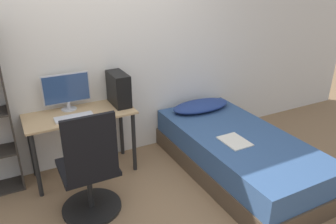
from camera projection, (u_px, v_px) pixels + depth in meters
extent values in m
plane|color=#846647|center=(154.00, 222.00, 2.95)|extent=(14.00, 14.00, 0.00)
cube|color=silver|center=(99.00, 54.00, 3.54)|extent=(8.00, 0.05, 2.50)
cube|color=tan|center=(80.00, 114.00, 3.39)|extent=(1.11, 0.50, 0.02)
cylinder|color=black|center=(36.00, 166.00, 3.16)|extent=(0.04, 0.04, 0.70)
cylinder|color=black|center=(134.00, 142.00, 3.59)|extent=(0.04, 0.04, 0.70)
cylinder|color=black|center=(31.00, 147.00, 3.48)|extent=(0.04, 0.04, 0.70)
cylinder|color=black|center=(121.00, 128.00, 3.92)|extent=(0.04, 0.04, 0.70)
cube|color=#2D2823|center=(9.00, 110.00, 3.16)|extent=(0.02, 0.28, 1.69)
cylinder|color=black|center=(92.00, 207.00, 3.11)|extent=(0.56, 0.56, 0.03)
cylinder|color=black|center=(90.00, 188.00, 3.02)|extent=(0.05, 0.05, 0.41)
cube|color=black|center=(87.00, 167.00, 2.93)|extent=(0.48, 0.48, 0.04)
cube|color=black|center=(91.00, 149.00, 2.63)|extent=(0.43, 0.04, 0.57)
cube|color=#4C3D2D|center=(236.00, 164.00, 3.65)|extent=(1.00, 2.04, 0.21)
cube|color=#33517F|center=(238.00, 145.00, 3.55)|extent=(0.97, 2.00, 0.26)
ellipsoid|color=navy|center=(201.00, 106.00, 4.09)|extent=(0.76, 0.36, 0.11)
cube|color=silver|center=(235.00, 141.00, 3.35)|extent=(0.24, 0.32, 0.01)
cylinder|color=#B7B7BC|center=(69.00, 109.00, 3.48)|extent=(0.16, 0.16, 0.01)
cylinder|color=#B7B7BC|center=(69.00, 105.00, 3.46)|extent=(0.04, 0.04, 0.08)
cube|color=#B7B7BC|center=(66.00, 88.00, 3.39)|extent=(0.48, 0.01, 0.32)
cube|color=navy|center=(67.00, 89.00, 3.38)|extent=(0.46, 0.01, 0.29)
cube|color=silver|center=(74.00, 117.00, 3.27)|extent=(0.38, 0.14, 0.02)
cube|color=black|center=(119.00, 89.00, 3.55)|extent=(0.17, 0.36, 0.35)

